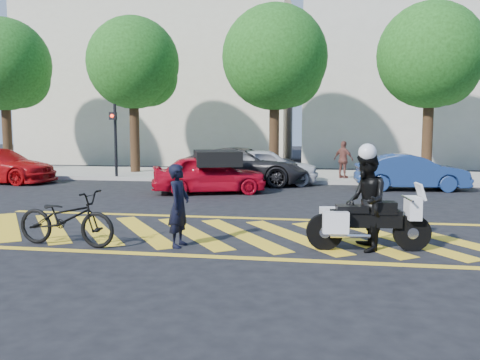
% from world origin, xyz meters
% --- Properties ---
extents(ground, '(90.00, 90.00, 0.00)m').
position_xyz_m(ground, '(0.00, 0.00, 0.00)').
color(ground, black).
rests_on(ground, ground).
extents(sidewalk, '(60.00, 5.00, 0.15)m').
position_xyz_m(sidewalk, '(0.00, 12.00, 0.07)').
color(sidewalk, '#9E998E').
rests_on(sidewalk, ground).
extents(crosswalk, '(12.33, 4.00, 0.01)m').
position_xyz_m(crosswalk, '(-0.04, 0.00, 0.00)').
color(crosswalk, yellow).
rests_on(crosswalk, ground).
extents(building_left, '(16.00, 8.00, 10.00)m').
position_xyz_m(building_left, '(-8.00, 21.00, 5.00)').
color(building_left, beige).
rests_on(building_left, ground).
extents(building_right, '(16.00, 8.00, 11.00)m').
position_xyz_m(building_right, '(9.00, 21.00, 5.50)').
color(building_right, beige).
rests_on(building_right, ground).
extents(tree_far_left, '(4.40, 4.40, 7.41)m').
position_xyz_m(tree_far_left, '(-12.87, 12.06, 5.05)').
color(tree_far_left, black).
rests_on(tree_far_left, ground).
extents(tree_left, '(4.20, 4.20, 7.26)m').
position_xyz_m(tree_left, '(-6.37, 12.06, 4.99)').
color(tree_left, black).
rests_on(tree_left, ground).
extents(tree_center, '(4.60, 4.60, 7.56)m').
position_xyz_m(tree_center, '(0.13, 12.06, 5.10)').
color(tree_center, black).
rests_on(tree_center, ground).
extents(tree_right, '(4.40, 4.40, 7.41)m').
position_xyz_m(tree_right, '(6.63, 12.06, 5.05)').
color(tree_right, black).
rests_on(tree_right, ground).
extents(signal_pole, '(0.28, 0.43, 3.20)m').
position_xyz_m(signal_pole, '(-6.50, 9.74, 1.92)').
color(signal_pole, black).
rests_on(signal_pole, ground).
extents(officer_bike, '(0.44, 0.62, 1.59)m').
position_xyz_m(officer_bike, '(-0.53, -1.24, 0.80)').
color(officer_bike, black).
rests_on(officer_bike, ground).
extents(bicycle, '(2.13, 0.93, 1.08)m').
position_xyz_m(bicycle, '(-2.70, -1.54, 0.54)').
color(bicycle, black).
rests_on(bicycle, ground).
extents(police_motorcycle, '(2.30, 0.78, 1.01)m').
position_xyz_m(police_motorcycle, '(3.00, -0.96, 0.55)').
color(police_motorcycle, black).
rests_on(police_motorcycle, ground).
extents(officer_moto, '(0.79, 0.97, 1.84)m').
position_xyz_m(officer_moto, '(2.99, -0.95, 0.92)').
color(officer_moto, black).
rests_on(officer_moto, ground).
extents(red_convertible, '(4.19, 2.70, 1.33)m').
position_xyz_m(red_convertible, '(-1.65, 6.31, 0.66)').
color(red_convertible, red).
rests_on(red_convertible, ground).
extents(parked_mid_left, '(5.35, 2.75, 1.44)m').
position_xyz_m(parked_mid_left, '(-0.90, 9.20, 0.72)').
color(parked_mid_left, black).
rests_on(parked_mid_left, ground).
extents(parked_mid_right, '(4.39, 2.24, 1.43)m').
position_xyz_m(parked_mid_right, '(-0.10, 9.20, 0.71)').
color(parked_mid_right, silver).
rests_on(parked_mid_right, ground).
extents(parked_right, '(3.99, 1.67, 1.28)m').
position_xyz_m(parked_right, '(5.30, 8.35, 0.64)').
color(parked_right, navy).
rests_on(parked_right, ground).
extents(pedestrian_right, '(0.95, 0.82, 1.53)m').
position_xyz_m(pedestrian_right, '(2.99, 10.63, 0.91)').
color(pedestrian_right, brown).
rests_on(pedestrian_right, sidewalk).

